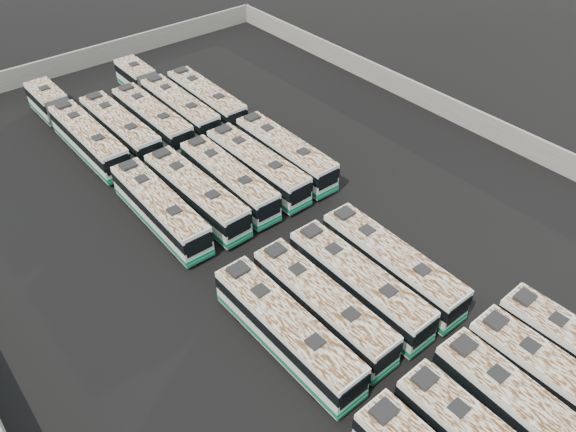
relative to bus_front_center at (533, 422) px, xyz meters
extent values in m
plane|color=black|center=(1.32, 20.70, -1.61)|extent=(140.00, 140.00, 0.00)
cube|color=slate|center=(1.32, 57.00, -0.51)|extent=(45.20, 0.30, 2.20)
cube|color=slate|center=(23.62, 20.70, -0.51)|extent=(0.30, 73.20, 2.20)
cube|color=black|center=(-6.09, 4.71, 1.37)|extent=(1.20, 1.02, 0.24)
cube|color=black|center=(-3.05, 2.53, 1.27)|extent=(0.86, 0.86, 0.12)
cube|color=black|center=(-3.08, 4.67, 1.31)|extent=(1.17, 1.00, 0.23)
cylinder|color=black|center=(-4.02, 3.58, -1.16)|extent=(0.26, 0.90, 0.89)
cylinder|color=black|center=(-2.11, 3.61, -1.16)|extent=(0.26, 0.90, 0.89)
cube|color=beige|center=(0.00, 0.00, -0.02)|extent=(2.57, 11.14, 2.54)
cube|color=#116748|center=(0.00, 0.00, -0.95)|extent=(2.63, 11.19, 0.39)
cube|color=black|center=(0.00, 0.00, 0.40)|extent=(2.64, 11.20, 0.85)
cube|color=beige|center=(0.00, 0.00, 1.28)|extent=(2.52, 10.91, 0.06)
cube|color=black|center=(0.06, 2.44, 1.37)|extent=(0.90, 0.90, 0.13)
cube|color=black|center=(0.11, 4.65, 1.42)|extent=(1.22, 1.04, 0.24)
cylinder|color=black|center=(-0.90, 3.57, -1.15)|extent=(0.28, 0.93, 0.92)
cylinder|color=black|center=(1.07, 3.52, -1.15)|extent=(0.28, 0.93, 0.92)
cube|color=beige|center=(3.01, 0.03, -0.05)|extent=(2.40, 10.88, 2.49)
cube|color=#116748|center=(3.01, 0.03, -0.96)|extent=(2.45, 10.94, 0.38)
cube|color=black|center=(3.01, 0.03, 0.36)|extent=(2.46, 10.95, 0.83)
cube|color=beige|center=(3.01, 0.03, 1.22)|extent=(2.35, 10.67, 0.06)
cube|color=black|center=(2.98, 2.42, 1.31)|extent=(0.87, 0.87, 0.13)
cube|color=black|center=(2.95, 4.59, 1.36)|extent=(1.19, 1.01, 0.24)
cylinder|color=black|center=(2.00, 3.49, -1.16)|extent=(0.26, 0.91, 0.90)
cylinder|color=black|center=(3.93, 3.52, -1.16)|extent=(0.26, 0.91, 0.90)
cube|color=black|center=(5.89, 2.44, 1.26)|extent=(0.87, 0.87, 0.12)
cube|color=black|center=(5.83, 4.57, 1.31)|extent=(1.18, 1.01, 0.23)
cylinder|color=black|center=(4.91, 3.48, -1.17)|extent=(0.27, 0.90, 0.89)
cylinder|color=black|center=(6.81, 3.53, -1.17)|extent=(0.27, 0.90, 0.89)
cube|color=beige|center=(-5.93, 12.40, -0.01)|extent=(2.41, 11.13, 2.55)
cube|color=#116748|center=(-5.93, 12.40, -0.94)|extent=(2.47, 11.18, 0.39)
cube|color=black|center=(-5.93, 12.40, 0.41)|extent=(2.48, 11.19, 0.85)
cube|color=black|center=(-5.88, 6.82, 0.29)|extent=(2.04, 0.08, 1.34)
cube|color=#116748|center=(-5.88, 6.82, -1.13)|extent=(2.32, 0.12, 0.26)
cube|color=beige|center=(-5.93, 12.40, 1.29)|extent=(2.37, 10.91, 0.06)
cube|color=black|center=(-5.91, 9.95, 1.38)|extent=(0.89, 0.89, 0.13)
cube|color=black|center=(-5.95, 14.84, 1.38)|extent=(0.89, 0.89, 0.13)
cube|color=black|center=(-5.97, 17.06, 1.43)|extent=(1.21, 1.03, 0.24)
cylinder|color=black|center=(-6.89, 8.83, -1.15)|extent=(0.27, 0.93, 0.93)
cylinder|color=black|center=(-4.91, 8.85, -1.15)|extent=(0.27, 0.93, 0.93)
cylinder|color=black|center=(-6.95, 15.94, -1.15)|extent=(0.27, 0.93, 0.93)
cylinder|color=black|center=(-4.97, 15.96, -1.15)|extent=(0.27, 0.93, 0.93)
cube|color=beige|center=(-2.99, 12.53, -0.07)|extent=(2.32, 10.76, 2.46)
cube|color=#116748|center=(-2.99, 12.53, -0.97)|extent=(2.37, 10.81, 0.38)
cube|color=black|center=(-2.99, 12.53, 0.34)|extent=(2.38, 10.83, 0.82)
cube|color=black|center=(-2.95, 7.14, 0.23)|extent=(1.97, 0.07, 1.30)
cube|color=#116748|center=(-2.95, 7.14, -1.14)|extent=(2.24, 0.12, 0.25)
cube|color=beige|center=(-2.99, 12.53, 1.19)|extent=(2.27, 10.55, 0.06)
cube|color=black|center=(-2.98, 10.17, 1.28)|extent=(0.86, 0.86, 0.13)
cube|color=black|center=(-3.01, 14.89, 1.28)|extent=(0.86, 0.86, 0.13)
cube|color=black|center=(-3.03, 17.04, 1.33)|extent=(1.17, 0.99, 0.23)
cylinder|color=black|center=(-3.93, 9.08, -1.16)|extent=(0.26, 0.90, 0.90)
cylinder|color=black|center=(-2.01, 9.10, -1.16)|extent=(0.26, 0.90, 0.90)
cylinder|color=black|center=(-3.98, 15.96, -1.16)|extent=(0.26, 0.90, 0.90)
cylinder|color=black|center=(-2.06, 15.98, -1.16)|extent=(0.26, 0.90, 0.90)
cube|color=beige|center=(-0.01, 12.42, -0.05)|extent=(2.30, 10.86, 2.49)
cube|color=#116748|center=(-0.01, 12.42, -0.96)|extent=(2.35, 10.91, 0.38)
cube|color=black|center=(-0.01, 12.42, 0.36)|extent=(2.36, 10.92, 0.83)
cube|color=black|center=(0.01, 6.97, 0.24)|extent=(1.99, 0.07, 1.31)
cube|color=#116748|center=(0.01, 6.97, -1.14)|extent=(2.26, 0.11, 0.25)
cube|color=beige|center=(-0.01, 12.42, 1.22)|extent=(2.26, 10.64, 0.06)
cube|color=black|center=(0.00, 10.03, 1.31)|extent=(0.86, 0.86, 0.13)
cube|color=black|center=(-0.01, 14.81, 1.31)|extent=(0.86, 0.86, 0.13)
cube|color=black|center=(-0.02, 16.98, 1.36)|extent=(1.18, 1.00, 0.24)
cylinder|color=black|center=(-0.96, 8.94, -1.16)|extent=(0.26, 0.91, 0.90)
cylinder|color=black|center=(0.97, 8.95, -1.16)|extent=(0.26, 0.91, 0.90)
cylinder|color=black|center=(-0.99, 15.89, -1.16)|extent=(0.26, 0.91, 0.90)
cylinder|color=black|center=(0.95, 15.89, -1.16)|extent=(0.26, 0.91, 0.90)
cube|color=beige|center=(2.93, 12.31, -0.04)|extent=(2.38, 10.98, 2.51)
cube|color=#116748|center=(2.93, 12.31, -0.95)|extent=(2.43, 11.03, 0.38)
cube|color=black|center=(2.93, 12.31, 0.38)|extent=(2.44, 11.04, 0.84)
cube|color=black|center=(2.88, 6.81, 0.26)|extent=(2.01, 0.08, 1.32)
cube|color=#116748|center=(2.88, 6.81, -1.14)|extent=(2.28, 0.12, 0.26)
cube|color=beige|center=(2.93, 12.31, 1.25)|extent=(2.33, 10.76, 0.06)
cube|color=black|center=(2.91, 9.90, 1.34)|extent=(0.88, 0.88, 0.13)
cube|color=black|center=(2.95, 14.72, 1.34)|extent=(0.88, 0.88, 0.13)
cube|color=black|center=(2.97, 16.91, 1.38)|extent=(1.20, 1.01, 0.24)
cylinder|color=black|center=(1.92, 8.81, -1.15)|extent=(0.26, 0.92, 0.91)
cylinder|color=black|center=(3.88, 8.79, -1.15)|extent=(0.26, 0.92, 0.91)
cylinder|color=black|center=(1.98, 15.82, -1.15)|extent=(0.26, 0.92, 0.91)
cylinder|color=black|center=(3.94, 15.80, -1.15)|extent=(0.26, 0.92, 0.91)
cube|color=beige|center=(-5.99, 27.17, -0.03)|extent=(2.40, 11.01, 2.52)
cube|color=#116748|center=(-5.99, 27.17, -0.95)|extent=(2.45, 11.06, 0.38)
cube|color=black|center=(-5.99, 27.17, 0.39)|extent=(2.46, 11.07, 0.84)
cube|color=black|center=(-6.05, 21.65, 0.27)|extent=(2.01, 0.08, 1.33)
cube|color=#116748|center=(-6.05, 21.65, -1.13)|extent=(2.29, 0.12, 0.26)
cube|color=beige|center=(-5.99, 27.17, 1.25)|extent=(2.35, 10.79, 0.06)
cube|color=black|center=(-6.02, 24.75, 1.35)|extent=(0.88, 0.88, 0.13)
cube|color=black|center=(-5.97, 29.58, 1.35)|extent=(0.88, 0.88, 0.13)
cube|color=black|center=(-5.94, 31.78, 1.39)|extent=(1.20, 1.02, 0.24)
cylinder|color=black|center=(-7.01, 23.66, -1.15)|extent=(0.27, 0.92, 0.92)
cylinder|color=black|center=(-5.05, 23.64, -1.15)|extent=(0.27, 0.92, 0.92)
cylinder|color=black|center=(-6.93, 30.69, -1.15)|extent=(0.27, 0.92, 0.92)
cylinder|color=black|center=(-4.97, 30.67, -1.15)|extent=(0.27, 0.92, 0.92)
cube|color=beige|center=(-2.99, 26.99, -0.03)|extent=(2.58, 11.08, 2.53)
cube|color=#116748|center=(-2.99, 26.99, -0.95)|extent=(2.63, 11.13, 0.39)
cube|color=black|center=(-2.99, 26.99, 0.39)|extent=(2.64, 11.14, 0.85)
cube|color=black|center=(-2.85, 21.46, 0.27)|extent=(2.02, 0.11, 1.33)
cube|color=#116748|center=(-2.85, 21.46, -1.13)|extent=(2.30, 0.16, 0.26)
cube|color=beige|center=(-2.99, 26.99, 1.27)|extent=(2.53, 10.86, 0.06)
cube|color=black|center=(-2.93, 24.57, 1.36)|extent=(0.89, 0.89, 0.13)
cube|color=black|center=(-3.05, 29.42, 1.36)|extent=(0.89, 0.89, 0.13)
cube|color=black|center=(-3.11, 31.62, 1.40)|extent=(1.22, 1.04, 0.24)
cylinder|color=black|center=(-3.88, 23.44, -1.15)|extent=(0.28, 0.93, 0.92)
cylinder|color=black|center=(-1.91, 23.49, -1.15)|extent=(0.28, 0.93, 0.92)
cylinder|color=black|center=(-4.06, 30.49, -1.15)|extent=(0.28, 0.93, 0.92)
cylinder|color=black|center=(-2.09, 30.54, -1.15)|extent=(0.28, 0.93, 0.92)
cube|color=beige|center=(0.05, 26.99, -0.07)|extent=(2.33, 10.72, 2.45)
cube|color=#116748|center=(0.05, 26.99, -0.97)|extent=(2.38, 10.77, 0.37)
cube|color=black|center=(0.05, 26.99, 0.33)|extent=(2.39, 10.78, 0.82)
cube|color=black|center=(0.00, 21.62, 0.22)|extent=(1.96, 0.08, 1.29)
cube|color=#116748|center=(0.00, 21.62, -1.15)|extent=(2.23, 0.12, 0.25)
cube|color=beige|center=(0.05, 26.99, 1.18)|extent=(2.29, 10.50, 0.06)
cube|color=black|center=(0.03, 24.64, 1.27)|extent=(0.86, 0.86, 0.12)
cube|color=black|center=(0.07, 29.34, 1.27)|extent=(0.86, 0.86, 0.12)
cube|color=black|center=(0.09, 31.48, 1.31)|extent=(1.17, 0.99, 0.23)
cylinder|color=black|center=(-0.94, 23.58, -1.16)|extent=(0.26, 0.89, 0.89)
cylinder|color=black|center=(0.97, 23.56, -1.16)|extent=(0.26, 0.89, 0.89)
cylinder|color=black|center=(-0.87, 30.42, -1.16)|extent=(0.26, 0.89, 0.89)
cylinder|color=black|center=(1.04, 30.40, -1.16)|extent=(0.26, 0.89, 0.89)
cube|color=beige|center=(2.93, 27.06, -0.05)|extent=(2.49, 10.92, 2.49)
cube|color=#116748|center=(2.93, 27.06, -0.96)|extent=(2.54, 10.98, 0.38)
cube|color=black|center=(2.93, 27.06, 0.37)|extent=(2.55, 10.99, 0.83)
cube|color=black|center=(3.04, 21.60, 0.25)|extent=(2.00, 0.10, 1.31)
cube|color=#116748|center=(3.04, 21.60, -1.14)|extent=(2.27, 0.15, 0.25)
cube|color=beige|center=(2.93, 27.06, 1.23)|extent=(2.44, 10.71, 0.06)
cube|color=black|center=(2.98, 24.67, 1.32)|extent=(0.88, 0.88, 0.13)
cube|color=black|center=(2.88, 29.45, 1.32)|extent=(0.88, 0.88, 0.13)
cube|color=black|center=(2.84, 31.63, 1.36)|extent=(1.20, 1.02, 0.24)
cylinder|color=black|center=(2.03, 23.56, -1.16)|extent=(0.27, 0.91, 0.91)
cylinder|color=black|center=(3.97, 23.60, -1.16)|extent=(0.27, 0.91, 0.91)
cylinder|color=black|center=(1.89, 30.52, -1.16)|extent=(0.27, 0.91, 0.91)
cylinder|color=black|center=(3.83, 30.56, -1.16)|extent=(0.27, 0.91, 0.91)
cube|color=beige|center=(5.92, 27.13, -0.05)|extent=(2.32, 10.90, 2.50)
cube|color=#116748|center=(5.92, 27.13, -0.96)|extent=(2.37, 10.95, 0.38)
cube|color=black|center=(5.92, 27.13, 0.37)|extent=(2.38, 10.96, 0.83)
cube|color=black|center=(5.90, 21.66, 0.25)|extent=(2.00, 0.07, 1.32)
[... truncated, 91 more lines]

